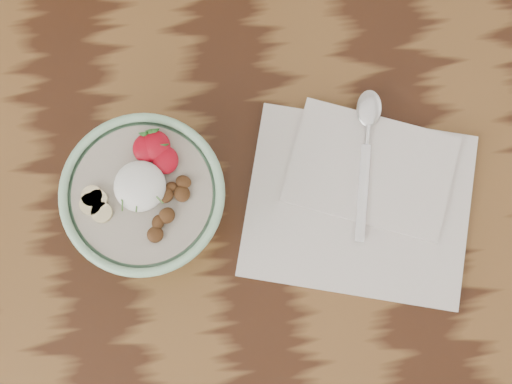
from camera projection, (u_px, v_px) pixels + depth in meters
table at (254, 260)px, 99.03cm from camera, size 160.00×90.00×75.00cm
breakfast_bowl at (147, 198)px, 84.47cm from camera, size 18.98×18.98×12.99cm
napkin at (361, 198)px, 90.34cm from camera, size 33.06×29.40×1.72cm
spoon at (367, 129)px, 90.36cm from camera, size 6.38×19.64×1.03cm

